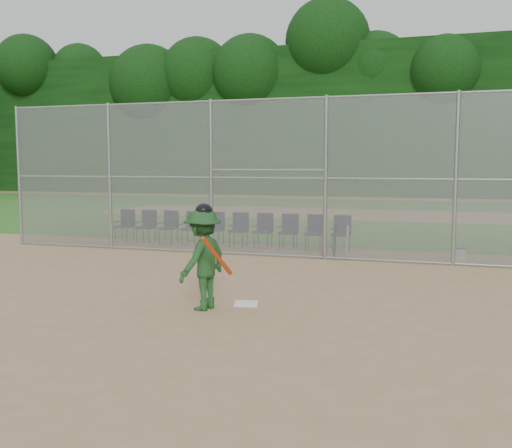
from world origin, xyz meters
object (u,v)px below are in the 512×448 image
(batter_at_plate, at_px, (203,258))
(chair_0, at_px, (124,226))
(water_cooler, at_px, (459,255))
(home_plate, at_px, (246,304))

(batter_at_plate, relative_size, chair_0, 1.80)
(batter_at_plate, height_order, chair_0, batter_at_plate)
(water_cooler, bearing_deg, batter_at_plate, -125.20)
(batter_at_plate, xyz_separation_m, chair_0, (-5.46, 6.87, -0.35))
(home_plate, distance_m, chair_0, 8.77)
(home_plate, xyz_separation_m, batter_at_plate, (-0.56, -0.51, 0.83))
(home_plate, bearing_deg, batter_at_plate, -137.88)
(batter_at_plate, xyz_separation_m, water_cooler, (4.14, 5.87, -0.64))
(batter_at_plate, relative_size, water_cooler, 4.54)
(home_plate, bearing_deg, chair_0, 133.44)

